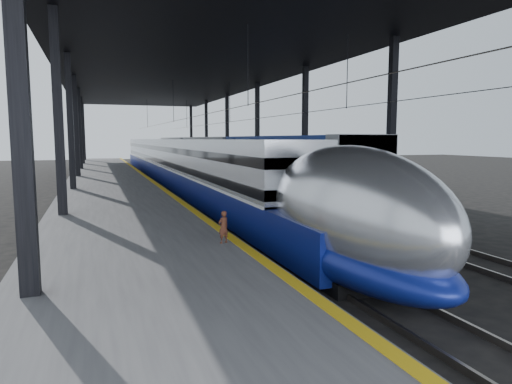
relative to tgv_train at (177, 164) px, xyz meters
name	(u,v)px	position (x,y,z in m)	size (l,w,h in m)	color
ground	(239,257)	(-2.00, -23.82, -1.85)	(160.00, 160.00, 0.00)	black
platform	(111,187)	(-5.50, -3.82, -1.35)	(6.00, 80.00, 1.00)	#4C4C4F
yellow_strip	(150,179)	(-2.70, -3.82, -0.85)	(0.30, 80.00, 0.01)	gold
rails	(218,189)	(2.50, -3.82, -1.77)	(6.52, 80.00, 0.16)	slate
canopy	(182,69)	(-0.10, -3.82, 7.26)	(18.00, 75.00, 9.47)	black
tgv_train	(177,164)	(0.00, 0.00, 0.00)	(2.77, 65.20, 3.96)	silver
second_train	(215,157)	(5.00, 6.50, 0.28)	(3.05, 56.05, 4.20)	navy
child	(223,227)	(-3.11, -25.84, -0.38)	(0.34, 0.22, 0.94)	#552B1C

